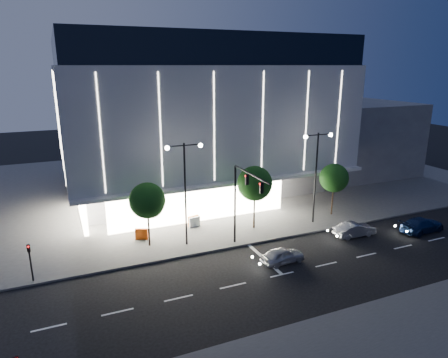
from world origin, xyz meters
TOP-DOWN VIEW (x-y plane):
  - ground at (0.00, 0.00)m, footprint 160.00×160.00m
  - sidewalk_museum at (5.00, 24.00)m, footprint 70.00×40.00m
  - sidewalk_near at (5.00, -12.00)m, footprint 70.00×10.00m
  - museum at (2.98, 22.31)m, footprint 30.00×25.80m
  - annex_building at (26.00, 24.00)m, footprint 16.00×20.00m
  - traffic_mast at (1.00, 3.34)m, footprint 0.33×5.89m
  - street_lamp_west at (-3.00, 6.00)m, footprint 3.16×0.36m
  - street_lamp_east at (10.00, 6.00)m, footprint 3.16×0.36m
  - ped_signal_far at (-15.00, 4.50)m, footprint 0.22×0.24m
  - tree_left at (-5.97, 7.02)m, footprint 3.02×3.02m
  - tree_mid at (4.03, 7.02)m, footprint 3.25×3.25m
  - tree_right at (13.03, 7.02)m, footprint 2.91×2.91m
  - car_lead at (3.00, 0.12)m, footprint 3.70×1.70m
  - car_second at (11.67, 1.95)m, footprint 3.98×1.47m
  - car_third at (18.13, 0.31)m, footprint 4.81×2.26m
  - barrier_a at (-6.36, 8.51)m, footprint 1.11×0.65m
  - barrier_c at (-1.14, 9.64)m, footprint 1.13×0.52m
  - barrier_d at (-1.14, 9.34)m, footprint 1.13×0.42m

SIDE VIEW (x-z plane):
  - ground at x=0.00m, z-range 0.00..0.00m
  - sidewalk_museum at x=5.00m, z-range 0.00..0.15m
  - sidewalk_near at x=5.00m, z-range 0.00..0.15m
  - car_lead at x=3.00m, z-range 0.00..1.23m
  - barrier_a at x=-6.36m, z-range 0.15..1.15m
  - barrier_c at x=-1.14m, z-range 0.15..1.15m
  - barrier_d at x=-1.14m, z-range 0.15..1.15m
  - car_second at x=11.67m, z-range 0.00..1.30m
  - car_third at x=18.13m, z-range 0.00..1.36m
  - ped_signal_far at x=-15.00m, z-range 0.39..3.39m
  - tree_right at x=13.03m, z-range 1.13..6.64m
  - tree_left at x=-5.97m, z-range 1.17..6.90m
  - tree_mid at x=4.03m, z-range 1.26..7.41m
  - annex_building at x=26.00m, z-range 0.00..10.00m
  - traffic_mast at x=1.00m, z-range 1.49..8.56m
  - street_lamp_west at x=-3.00m, z-range 1.46..10.46m
  - street_lamp_east at x=10.00m, z-range 1.46..10.46m
  - museum at x=2.98m, z-range 0.27..18.27m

